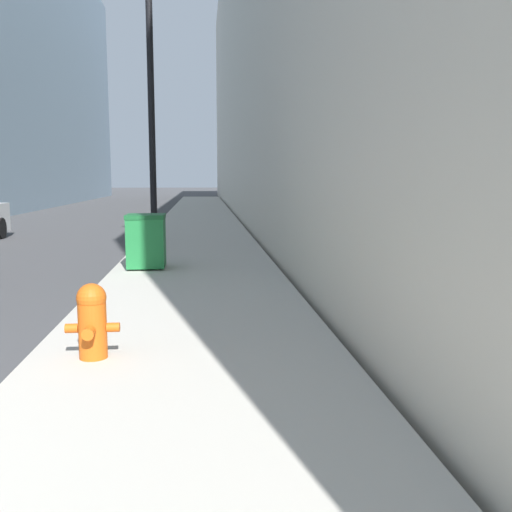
{
  "coord_description": "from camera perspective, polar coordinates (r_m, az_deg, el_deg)",
  "views": [
    {
      "loc": [
        5.0,
        -3.08,
        1.85
      ],
      "look_at": [
        7.04,
        18.83,
        -1.2
      ],
      "focal_mm": 40.0,
      "sensor_mm": 36.0,
      "label": 1
    }
  ],
  "objects": [
    {
      "name": "building_right_stone",
      "position": [
        30.73,
        9.55,
        20.04
      ],
      "size": [
        12.0,
        60.0,
        16.74
      ],
      "color": "beige",
      "rests_on": "ground"
    },
    {
      "name": "trash_bin",
      "position": [
        10.94,
        -10.92,
        1.52
      ],
      "size": [
        0.71,
        0.72,
        1.02
      ],
      "color": "#1E7538",
      "rests_on": "sidewalk_right"
    },
    {
      "name": "lamppost",
      "position": [
        15.07,
        -10.45,
        15.32
      ],
      "size": [
        0.41,
        0.41,
        6.68
      ],
      "color": "black",
      "rests_on": "sidewalk_right"
    },
    {
      "name": "fire_hydrant",
      "position": [
        5.65,
        -16.07,
        -6.09
      ],
      "size": [
        0.51,
        0.39,
        0.72
      ],
      "color": "#D15614",
      "rests_on": "sidewalk_right"
    },
    {
      "name": "sidewalk_right",
      "position": [
        21.15,
        -5.71,
        3.02
      ],
      "size": [
        3.13,
        60.0,
        0.14
      ],
      "color": "#B7B2A8",
      "rests_on": "ground"
    }
  ]
}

